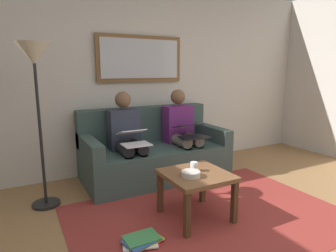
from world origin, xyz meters
TOP-DOWN VIEW (x-y plane):
  - wall_rear at (0.00, -2.60)m, footprint 6.00×0.12m
  - area_rug at (0.00, -0.85)m, footprint 2.60×1.80m
  - couch at (0.00, -2.12)m, footprint 1.84×0.90m
  - framed_mirror at (0.00, -2.51)m, footprint 1.23×0.05m
  - coffee_table at (0.12, -0.90)m, footprint 0.59×0.59m
  - cup at (0.11, -0.96)m, footprint 0.07×0.07m
  - bowl at (0.22, -0.85)m, footprint 0.17×0.17m
  - person_left at (-0.39, -2.05)m, footprint 0.38×0.58m
  - laptop_black at (-0.39, -1.81)m, footprint 0.35×0.39m
  - person_right at (0.39, -2.05)m, footprint 0.38×0.58m
  - laptop_white at (0.39, -1.82)m, footprint 0.31×0.39m
  - magazine_stack at (0.75, -0.74)m, footprint 0.36×0.29m
  - standing_lamp at (1.37, -1.85)m, footprint 0.32×0.32m

SIDE VIEW (x-z plane):
  - area_rug at x=0.00m, z-range 0.00..0.01m
  - magazine_stack at x=0.75m, z-range 0.00..0.06m
  - couch at x=0.00m, z-range -0.14..0.76m
  - coffee_table at x=0.12m, z-range 0.15..0.60m
  - bowl at x=0.22m, z-range 0.45..0.50m
  - cup at x=0.11m, z-range 0.45..0.54m
  - person_left at x=-0.39m, z-range 0.04..1.18m
  - person_right at x=0.39m, z-range 0.04..1.18m
  - laptop_white at x=0.39m, z-range 0.55..0.72m
  - laptop_black at x=-0.39m, z-range 0.55..0.72m
  - wall_rear at x=0.00m, z-range 0.00..2.60m
  - standing_lamp at x=1.37m, z-range 0.54..2.20m
  - framed_mirror at x=0.00m, z-range 1.24..1.86m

